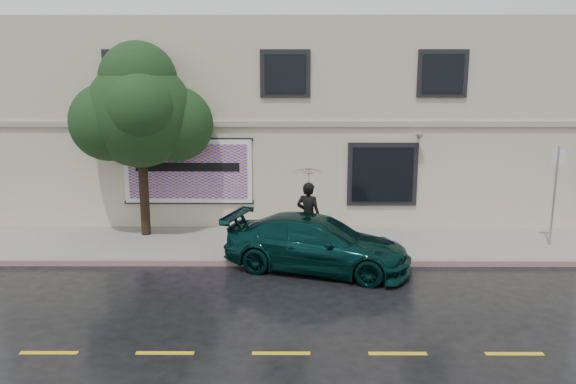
{
  "coord_description": "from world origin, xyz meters",
  "views": [
    {
      "loc": [
        0.17,
        -13.24,
        5.16
      ],
      "look_at": [
        0.1,
        2.2,
        1.93
      ],
      "focal_mm": 35.0,
      "sensor_mm": 36.0,
      "label": 1
    }
  ],
  "objects_px": {
    "car": "(317,244)",
    "pedestrian": "(308,216)",
    "fire_hydrant": "(231,244)",
    "street_tree": "(140,115)"
  },
  "relations": [
    {
      "from": "street_tree",
      "to": "fire_hydrant",
      "type": "xyz_separation_m",
      "value": [
        2.95,
        -2.26,
        -3.43
      ]
    },
    {
      "from": "pedestrian",
      "to": "street_tree",
      "type": "bearing_deg",
      "value": 7.83
    },
    {
      "from": "fire_hydrant",
      "to": "pedestrian",
      "type": "bearing_deg",
      "value": 39.68
    },
    {
      "from": "car",
      "to": "pedestrian",
      "type": "distance_m",
      "value": 1.41
    },
    {
      "from": "car",
      "to": "street_tree",
      "type": "xyz_separation_m",
      "value": [
        -5.34,
        2.86,
        3.24
      ]
    },
    {
      "from": "car",
      "to": "pedestrian",
      "type": "xyz_separation_m",
      "value": [
        -0.2,
        1.32,
        0.43
      ]
    },
    {
      "from": "street_tree",
      "to": "fire_hydrant",
      "type": "bearing_deg",
      "value": -37.44
    },
    {
      "from": "car",
      "to": "pedestrian",
      "type": "height_order",
      "value": "pedestrian"
    },
    {
      "from": "car",
      "to": "fire_hydrant",
      "type": "xyz_separation_m",
      "value": [
        -2.39,
        0.6,
        -0.19
      ]
    },
    {
      "from": "pedestrian",
      "to": "street_tree",
      "type": "xyz_separation_m",
      "value": [
        -5.14,
        1.54,
        2.81
      ]
    }
  ]
}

